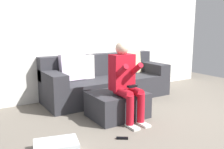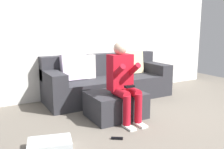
# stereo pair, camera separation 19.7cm
# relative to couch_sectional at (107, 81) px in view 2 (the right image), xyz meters

# --- Properties ---
(ground_plane) EXTENTS (6.90, 6.90, 0.00)m
(ground_plane) POSITION_rel_couch_sectional_xyz_m (0.21, -1.61, -0.33)
(ground_plane) COLOR #6B6359
(wall_back) EXTENTS (5.30, 0.10, 2.53)m
(wall_back) POSITION_rel_couch_sectional_xyz_m (0.21, 0.41, 0.94)
(wall_back) COLOR silver
(wall_back) RESTS_ON ground_plane
(couch_sectional) EXTENTS (2.39, 0.86, 0.88)m
(couch_sectional) POSITION_rel_couch_sectional_xyz_m (0.00, 0.00, 0.00)
(couch_sectional) COLOR #2D2D33
(couch_sectional) RESTS_ON ground_plane
(ottoman) EXTENTS (0.80, 0.65, 0.37)m
(ottoman) POSITION_rel_couch_sectional_xyz_m (-0.37, -0.97, -0.14)
(ottoman) COLOR #2D2D33
(ottoman) RESTS_ON ground_plane
(person_seated) EXTENTS (0.34, 0.61, 1.13)m
(person_seated) POSITION_rel_couch_sectional_xyz_m (-0.34, -1.14, 0.29)
(person_seated) COLOR red
(person_seated) RESTS_ON ground_plane
(storage_bin) EXTENTS (0.53, 0.41, 0.12)m
(storage_bin) POSITION_rel_couch_sectional_xyz_m (-1.52, -1.52, -0.27)
(storage_bin) COLOR silver
(storage_bin) RESTS_ON ground_plane
(remote_near_ottoman) EXTENTS (0.14, 0.11, 0.02)m
(remote_near_ottoman) POSITION_rel_couch_sectional_xyz_m (-0.74, -1.65, -0.32)
(remote_near_ottoman) COLOR black
(remote_near_ottoman) RESTS_ON ground_plane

